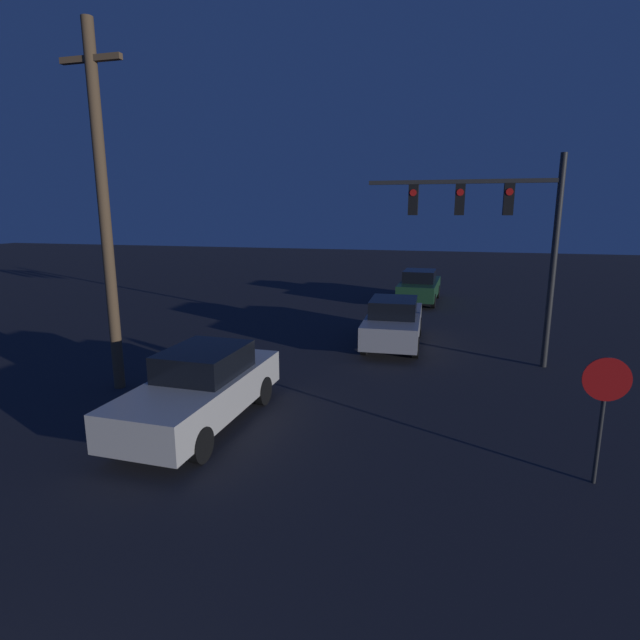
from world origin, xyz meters
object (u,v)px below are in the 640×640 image
(car_mid, at_px, (394,322))
(utility_pole, at_px, (104,209))
(car_far, at_px, (419,286))
(traffic_signal_mast, at_px, (497,223))
(car_near, at_px, (201,388))
(stop_sign, at_px, (604,396))

(car_mid, bearing_deg, utility_pole, -138.73)
(car_far, distance_m, traffic_signal_mast, 11.02)
(car_near, relative_size, car_far, 1.00)
(car_near, relative_size, stop_sign, 2.15)
(car_near, height_order, traffic_signal_mast, traffic_signal_mast)
(car_near, xyz_separation_m, utility_pole, (-3.26, 1.55, 3.77))
(stop_sign, bearing_deg, car_far, 103.75)
(car_far, xyz_separation_m, traffic_signal_mast, (2.79, -10.10, 3.41))
(car_far, distance_m, utility_pole, 16.83)
(utility_pole, bearing_deg, car_mid, 43.65)
(traffic_signal_mast, distance_m, utility_pole, 10.72)
(car_near, distance_m, traffic_signal_mast, 9.60)
(utility_pole, bearing_deg, car_far, 65.68)
(car_mid, distance_m, utility_pole, 9.72)
(car_mid, distance_m, traffic_signal_mast, 4.77)
(car_near, relative_size, traffic_signal_mast, 0.78)
(car_mid, relative_size, car_far, 1.00)
(car_far, bearing_deg, car_mid, -90.05)
(car_far, relative_size, utility_pole, 0.54)
(traffic_signal_mast, bearing_deg, car_far, 105.46)
(stop_sign, relative_size, utility_pole, 0.25)
(car_far, bearing_deg, traffic_signal_mast, -72.80)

